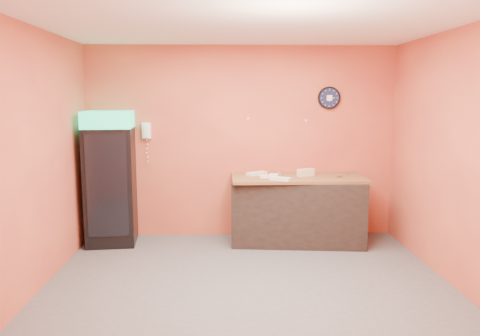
{
  "coord_description": "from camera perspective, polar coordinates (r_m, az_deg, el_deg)",
  "views": [
    {
      "loc": [
        -0.27,
        -4.86,
        2.05
      ],
      "look_at": [
        -0.07,
        0.6,
        1.23
      ],
      "focal_mm": 35.0,
      "sensor_mm": 36.0,
      "label": 1
    }
  ],
  "objects": [
    {
      "name": "floor",
      "position": [
        5.29,
        1.02,
        -14.26
      ],
      "size": [
        4.5,
        4.5,
        0.0
      ],
      "primitive_type": "plane",
      "color": "#47474C",
      "rests_on": "ground"
    },
    {
      "name": "back_wall",
      "position": [
        6.9,
        0.16,
        3.16
      ],
      "size": [
        4.5,
        0.02,
        2.8
      ],
      "primitive_type": "cube",
      "color": "#C86138",
      "rests_on": "floor"
    },
    {
      "name": "left_wall",
      "position": [
        5.29,
        -24.05,
        0.75
      ],
      "size": [
        0.02,
        4.0,
        2.8
      ],
      "primitive_type": "cube",
      "color": "#C86138",
      "rests_on": "floor"
    },
    {
      "name": "right_wall",
      "position": [
        5.52,
        25.1,
        0.98
      ],
      "size": [
        0.02,
        4.0,
        2.8
      ],
      "primitive_type": "cube",
      "color": "#C86138",
      "rests_on": "floor"
    },
    {
      "name": "ceiling",
      "position": [
        4.93,
        1.11,
        17.3
      ],
      "size": [
        4.5,
        4.0,
        0.02
      ],
      "primitive_type": "cube",
      "color": "white",
      "rests_on": "back_wall"
    },
    {
      "name": "beverage_cooler",
      "position": [
        6.76,
        -15.61,
        -1.43
      ],
      "size": [
        0.71,
        0.72,
        1.87
      ],
      "rotation": [
        0.0,
        0.0,
        0.09
      ],
      "color": "black",
      "rests_on": "floor"
    },
    {
      "name": "prep_counter",
      "position": [
        6.74,
        7.02,
        -5.19
      ],
      "size": [
        1.9,
        0.98,
        0.91
      ],
      "primitive_type": "cube",
      "rotation": [
        0.0,
        0.0,
        -0.1
      ],
      "color": "black",
      "rests_on": "floor"
    },
    {
      "name": "wall_clock",
      "position": [
        7.01,
        10.81,
        8.4
      ],
      "size": [
        0.33,
        0.06,
        0.33
      ],
      "color": "black",
      "rests_on": "back_wall"
    },
    {
      "name": "wall_phone",
      "position": [
        6.92,
        -11.32,
        4.49
      ],
      "size": [
        0.13,
        0.11,
        0.23
      ],
      "color": "white",
      "rests_on": "back_wall"
    },
    {
      "name": "butcher_paper",
      "position": [
        6.64,
        7.09,
        -1.19
      ],
      "size": [
        1.86,
        0.85,
        0.04
      ],
      "primitive_type": "cube",
      "rotation": [
        0.0,
        0.0,
        -0.0
      ],
      "color": "brown",
      "rests_on": "prep_counter"
    },
    {
      "name": "sub_roll_stack",
      "position": [
        6.65,
        8.01,
        -0.56
      ],
      "size": [
        0.26,
        0.18,
        0.1
      ],
      "rotation": [
        0.0,
        0.0,
        0.43
      ],
      "color": "beige",
      "rests_on": "butcher_paper"
    },
    {
      "name": "wrapped_sandwich_left",
      "position": [
        6.48,
        3.48,
        -1.04
      ],
      "size": [
        0.25,
        0.11,
        0.04
      ],
      "primitive_type": "cube",
      "rotation": [
        0.0,
        0.0,
        0.04
      ],
      "color": "silver",
      "rests_on": "butcher_paper"
    },
    {
      "name": "wrapped_sandwich_mid",
      "position": [
        6.3,
        4.93,
        -1.31
      ],
      "size": [
        0.3,
        0.24,
        0.04
      ],
      "primitive_type": "cube",
      "rotation": [
        0.0,
        0.0,
        -0.52
      ],
      "color": "silver",
      "rests_on": "butcher_paper"
    },
    {
      "name": "wrapped_sandwich_right",
      "position": [
        6.69,
        2.04,
        -0.69
      ],
      "size": [
        0.32,
        0.28,
        0.04
      ],
      "primitive_type": "cube",
      "rotation": [
        0.0,
        0.0,
        0.63
      ],
      "color": "silver",
      "rests_on": "butcher_paper"
    },
    {
      "name": "kitchen_tool",
      "position": [
        6.73,
        4.89,
        -0.59
      ],
      "size": [
        0.06,
        0.06,
        0.06
      ],
      "primitive_type": "cylinder",
      "color": "silver",
      "rests_on": "butcher_paper"
    }
  ]
}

